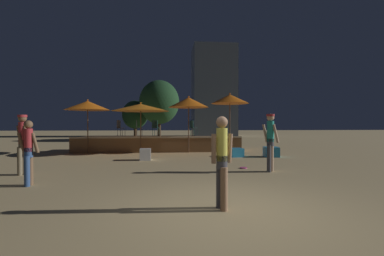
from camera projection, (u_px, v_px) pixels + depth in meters
ground_plane at (228, 210)px, 4.57m from camera, size 120.00×120.00×0.00m
wooden_deck at (159, 144)px, 14.87m from camera, size 9.20×2.24×0.86m
patio_umbrella_0 at (141, 108)px, 13.51m from camera, size 2.99×2.99×2.68m
patio_umbrella_1 at (230, 99)px, 14.34m from camera, size 2.10×2.10×3.28m
patio_umbrella_2 at (189, 102)px, 13.80m from camera, size 2.17×2.17×3.06m
patio_umbrella_3 at (88, 106)px, 13.24m from camera, size 2.27×2.27×2.82m
cube_seat_0 at (145, 154)px, 10.92m from camera, size 0.48×0.48×0.49m
cube_seat_1 at (271, 152)px, 12.03m from camera, size 0.70×0.70×0.46m
cube_seat_2 at (236, 152)px, 12.07m from camera, size 0.67×0.67×0.40m
person_0 at (29, 151)px, 6.34m from camera, size 0.52×0.29×1.62m
person_1 at (270, 138)px, 8.23m from camera, size 0.44×0.49×1.87m
person_2 at (222, 159)px, 4.59m from camera, size 0.43×0.29×1.67m
person_3 at (23, 140)px, 7.72m from camera, size 0.53×0.39×1.82m
bistro_chair_0 at (193, 126)px, 15.56m from camera, size 0.46×0.46×0.90m
bistro_chair_1 at (155, 126)px, 15.20m from camera, size 0.44×0.44×0.90m
bistro_chair_2 at (138, 126)px, 14.79m from camera, size 0.40×0.40×0.90m
bistro_chair_3 at (120, 126)px, 14.65m from camera, size 0.44×0.44×0.90m
frisbee_disc at (243, 168)px, 8.87m from camera, size 0.24×0.24×0.03m
background_tree_0 at (159, 102)px, 24.29m from camera, size 3.77×3.77×5.70m
background_tree_1 at (135, 115)px, 26.04m from camera, size 2.59×2.59×3.93m
distant_building at (214, 92)px, 32.84m from camera, size 5.33×4.39×11.37m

